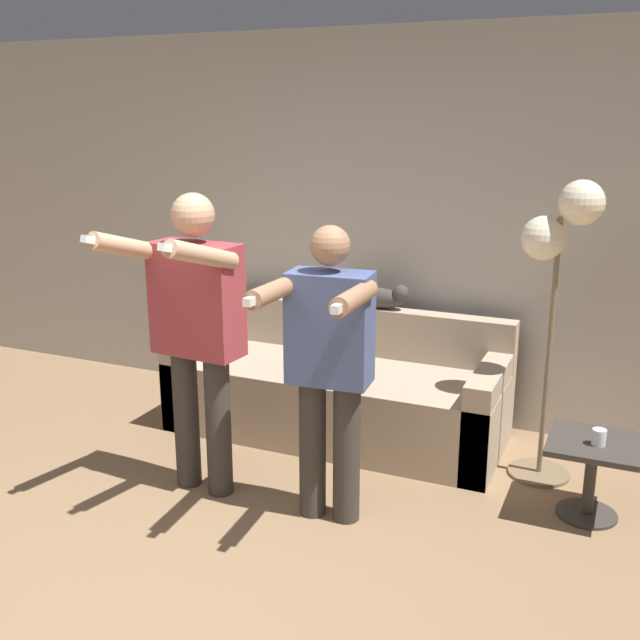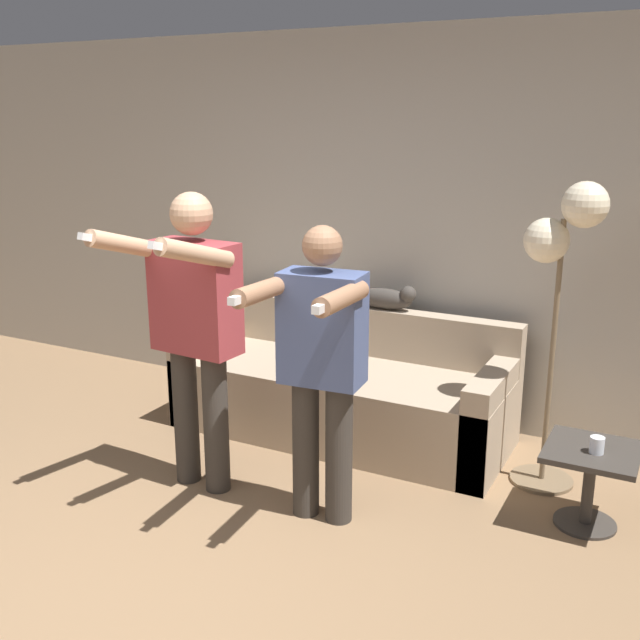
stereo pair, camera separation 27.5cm
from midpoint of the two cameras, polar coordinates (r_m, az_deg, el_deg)
name	(u,v)px [view 1 (the left image)]	position (r m, az deg, el deg)	size (l,w,h in m)	color
ground_plane	(138,630)	(3.45, -16.13, -21.78)	(16.00, 16.00, 0.00)	#846647
wall_back	(369,227)	(5.17, 2.20, 7.10)	(10.00, 0.05, 2.60)	#B7B2A8
couch	(337,392)	(4.94, -0.28, -5.55)	(2.17, 0.84, 0.79)	tan
person_left	(196,322)	(4.05, -11.38, -0.20)	(0.59, 0.69, 1.66)	#38332D
person_right	(328,358)	(3.70, -1.48, -2.94)	(0.52, 0.71, 1.54)	#38332D
cat	(379,297)	(4.99, 2.94, 1.74)	(0.53, 0.13, 0.17)	#3D3833
floor_lamp	(560,248)	(4.22, 16.03, 5.30)	(0.42, 0.36, 1.72)	#756047
side_table	(592,462)	(4.15, 18.21, -10.27)	(0.45, 0.45, 0.43)	#38332D
cup	(599,437)	(4.04, 18.66, -8.48)	(0.07, 0.07, 0.09)	silver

